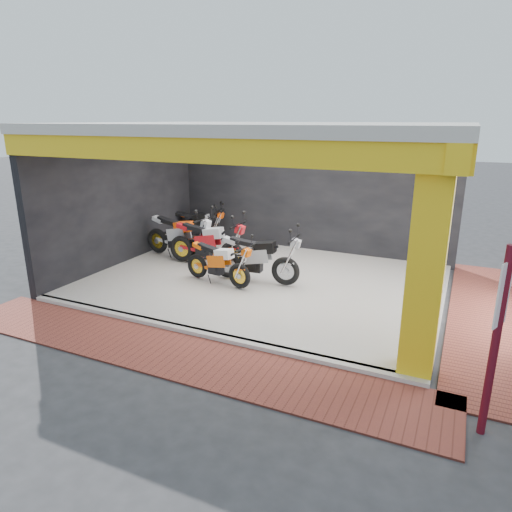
# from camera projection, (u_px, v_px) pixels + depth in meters

# --- Properties ---
(ground) EXTENTS (80.00, 80.00, 0.00)m
(ground) POSITION_uv_depth(u_px,v_px,m) (224.00, 314.00, 9.20)
(ground) COLOR #2D2D30
(ground) RESTS_ON ground
(showroom_floor) EXTENTS (8.00, 6.00, 0.10)m
(showroom_floor) POSITION_uv_depth(u_px,v_px,m) (264.00, 281.00, 10.92)
(showroom_floor) COLOR white
(showroom_floor) RESTS_ON ground
(showroom_ceiling) EXTENTS (8.40, 6.40, 0.20)m
(showroom_ceiling) POSITION_uv_depth(u_px,v_px,m) (265.00, 128.00, 9.90)
(showroom_ceiling) COLOR beige
(showroom_ceiling) RESTS_ON corner_column
(back_wall) EXTENTS (8.20, 0.20, 3.50)m
(back_wall) POSITION_uv_depth(u_px,v_px,m) (308.00, 193.00, 13.12)
(back_wall) COLOR black
(back_wall) RESTS_ON ground
(left_wall) EXTENTS (0.20, 6.20, 3.50)m
(left_wall) POSITION_uv_depth(u_px,v_px,m) (124.00, 199.00, 12.08)
(left_wall) COLOR black
(left_wall) RESTS_ON ground
(corner_column) EXTENTS (0.50, 0.50, 3.50)m
(corner_column) POSITION_uv_depth(u_px,v_px,m) (426.00, 267.00, 6.53)
(corner_column) COLOR yellow
(corner_column) RESTS_ON ground
(header_beam_front) EXTENTS (8.40, 0.30, 0.40)m
(header_beam_front) POSITION_uv_depth(u_px,v_px,m) (191.00, 150.00, 7.38)
(header_beam_front) COLOR yellow
(header_beam_front) RESTS_ON corner_column
(header_beam_right) EXTENTS (0.30, 6.40, 0.40)m
(header_beam_right) POSITION_uv_depth(u_px,v_px,m) (464.00, 146.00, 8.37)
(header_beam_right) COLOR yellow
(header_beam_right) RESTS_ON corner_column
(floor_kerb) EXTENTS (8.00, 0.20, 0.10)m
(floor_kerb) POSITION_uv_depth(u_px,v_px,m) (197.00, 333.00, 8.30)
(floor_kerb) COLOR white
(floor_kerb) RESTS_ON ground
(paver_front) EXTENTS (9.00, 1.40, 0.03)m
(paver_front) POSITION_uv_depth(u_px,v_px,m) (173.00, 354.00, 7.63)
(paver_front) COLOR brown
(paver_front) RESTS_ON ground
(paver_right) EXTENTS (1.40, 7.00, 0.03)m
(paver_right) POSITION_uv_depth(u_px,v_px,m) (487.00, 318.00, 8.99)
(paver_right) COLOR brown
(paver_right) RESTS_ON ground
(signpost) EXTENTS (0.15, 0.32, 2.45)m
(signpost) POSITION_uv_depth(u_px,v_px,m) (496.00, 336.00, 5.35)
(signpost) COLOR #570D19
(signpost) RESTS_ON ground
(moto_hero) EXTENTS (2.04, 1.04, 1.19)m
(moto_hero) POSITION_uv_depth(u_px,v_px,m) (239.00, 264.00, 10.12)
(moto_hero) COLOR #E95A09
(moto_hero) RESTS_ON showroom_floor
(moto_row_a) EXTENTS (2.33, 0.88, 1.42)m
(moto_row_a) POSITION_uv_depth(u_px,v_px,m) (232.00, 243.00, 11.43)
(moto_row_a) COLOR #B21219
(moto_row_a) RESTS_ON showroom_floor
(moto_row_b) EXTENTS (2.29, 0.98, 1.37)m
(moto_row_b) POSITION_uv_depth(u_px,v_px,m) (286.00, 257.00, 10.28)
(moto_row_b) COLOR #9D9FA4
(moto_row_b) RESTS_ON showroom_floor
(moto_row_c) EXTENTS (2.46, 1.20, 1.45)m
(moto_row_c) POSITION_uv_depth(u_px,v_px,m) (199.00, 236.00, 11.99)
(moto_row_c) COLOR #B4B6BC
(moto_row_c) RESTS_ON showroom_floor
(moto_row_d) EXTENTS (2.07, 1.12, 1.20)m
(moto_row_d) POSITION_uv_depth(u_px,v_px,m) (214.00, 223.00, 14.04)
(moto_row_d) COLOR black
(moto_row_d) RESTS_ON showroom_floor
(moto_row_e) EXTENTS (1.95, 0.88, 1.16)m
(moto_row_e) POSITION_uv_depth(u_px,v_px,m) (215.00, 224.00, 14.03)
(moto_row_e) COLOR #FF500A
(moto_row_e) RESTS_ON showroom_floor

